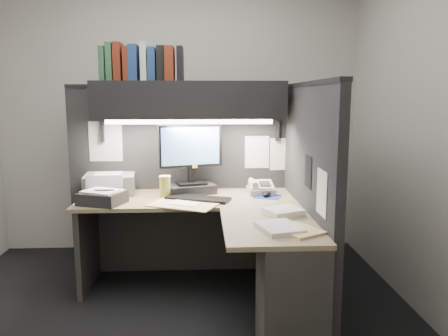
{
  "coord_description": "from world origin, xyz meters",
  "views": [
    {
      "loc": [
        0.23,
        -2.86,
        1.52
      ],
      "look_at": [
        0.39,
        0.51,
        0.97
      ],
      "focal_mm": 35.0,
      "sensor_mm": 36.0,
      "label": 1
    }
  ],
  "objects_px": {
    "telephone": "(261,189)",
    "printer": "(110,184)",
    "notebook_stack": "(102,198)",
    "desk": "(232,256)",
    "monitor": "(191,166)",
    "keyboard": "(198,199)",
    "coffee_cup": "(165,187)",
    "overhead_shelf": "(190,100)"
  },
  "relations": [
    {
      "from": "keyboard",
      "to": "notebook_stack",
      "type": "bearing_deg",
      "value": -152.57
    },
    {
      "from": "desk",
      "to": "notebook_stack",
      "type": "height_order",
      "value": "notebook_stack"
    },
    {
      "from": "desk",
      "to": "monitor",
      "type": "bearing_deg",
      "value": 112.37
    },
    {
      "from": "desk",
      "to": "keyboard",
      "type": "bearing_deg",
      "value": 117.14
    },
    {
      "from": "overhead_shelf",
      "to": "keyboard",
      "type": "distance_m",
      "value": 0.81
    },
    {
      "from": "desk",
      "to": "telephone",
      "type": "bearing_deg",
      "value": 67.17
    },
    {
      "from": "telephone",
      "to": "notebook_stack",
      "type": "height_order",
      "value": "notebook_stack"
    },
    {
      "from": "telephone",
      "to": "coffee_cup",
      "type": "bearing_deg",
      "value": -178.22
    },
    {
      "from": "notebook_stack",
      "to": "printer",
      "type": "bearing_deg",
      "value": 93.01
    },
    {
      "from": "telephone",
      "to": "overhead_shelf",
      "type": "bearing_deg",
      "value": 167.64
    },
    {
      "from": "overhead_shelf",
      "to": "telephone",
      "type": "distance_m",
      "value": 0.93
    },
    {
      "from": "desk",
      "to": "monitor",
      "type": "xyz_separation_m",
      "value": [
        -0.29,
        0.72,
        0.51
      ]
    },
    {
      "from": "overhead_shelf",
      "to": "telephone",
      "type": "height_order",
      "value": "overhead_shelf"
    },
    {
      "from": "monitor",
      "to": "coffee_cup",
      "type": "distance_m",
      "value": 0.29
    },
    {
      "from": "keyboard",
      "to": "printer",
      "type": "relative_size",
      "value": 1.24
    },
    {
      "from": "coffee_cup",
      "to": "monitor",
      "type": "bearing_deg",
      "value": 32.16
    },
    {
      "from": "coffee_cup",
      "to": "notebook_stack",
      "type": "bearing_deg",
      "value": -155.7
    },
    {
      "from": "telephone",
      "to": "desk",
      "type": "bearing_deg",
      "value": -117.08
    },
    {
      "from": "overhead_shelf",
      "to": "monitor",
      "type": "bearing_deg",
      "value": -80.94
    },
    {
      "from": "monitor",
      "to": "notebook_stack",
      "type": "relative_size",
      "value": 1.88
    },
    {
      "from": "desk",
      "to": "overhead_shelf",
      "type": "xyz_separation_m",
      "value": [
        -0.3,
        0.75,
        1.06
      ]
    },
    {
      "from": "coffee_cup",
      "to": "overhead_shelf",
      "type": "bearing_deg",
      "value": 39.41
    },
    {
      "from": "keyboard",
      "to": "coffee_cup",
      "type": "xyz_separation_m",
      "value": [
        -0.26,
        0.12,
        0.07
      ]
    },
    {
      "from": "keyboard",
      "to": "coffee_cup",
      "type": "bearing_deg",
      "value": 176.14
    },
    {
      "from": "notebook_stack",
      "to": "coffee_cup",
      "type": "bearing_deg",
      "value": 24.3
    },
    {
      "from": "monitor",
      "to": "notebook_stack",
      "type": "height_order",
      "value": "monitor"
    },
    {
      "from": "monitor",
      "to": "coffee_cup",
      "type": "relative_size",
      "value": 3.51
    },
    {
      "from": "desk",
      "to": "coffee_cup",
      "type": "distance_m",
      "value": 0.86
    },
    {
      "from": "desk",
      "to": "overhead_shelf",
      "type": "distance_m",
      "value": 1.33
    },
    {
      "from": "monitor",
      "to": "keyboard",
      "type": "relative_size",
      "value": 1.15
    },
    {
      "from": "desk",
      "to": "printer",
      "type": "height_order",
      "value": "printer"
    },
    {
      "from": "overhead_shelf",
      "to": "coffee_cup",
      "type": "relative_size",
      "value": 9.5
    },
    {
      "from": "desk",
      "to": "notebook_stack",
      "type": "bearing_deg",
      "value": 158.15
    },
    {
      "from": "overhead_shelf",
      "to": "telephone",
      "type": "bearing_deg",
      "value": -8.11
    },
    {
      "from": "monitor",
      "to": "desk",
      "type": "bearing_deg",
      "value": -84.58
    },
    {
      "from": "printer",
      "to": "notebook_stack",
      "type": "height_order",
      "value": "printer"
    },
    {
      "from": "monitor",
      "to": "telephone",
      "type": "height_order",
      "value": "monitor"
    },
    {
      "from": "telephone",
      "to": "notebook_stack",
      "type": "xyz_separation_m",
      "value": [
        -1.24,
        -0.29,
        0.0
      ]
    },
    {
      "from": "desk",
      "to": "monitor",
      "type": "relative_size",
      "value": 2.97
    },
    {
      "from": "desk",
      "to": "keyboard",
      "type": "height_order",
      "value": "keyboard"
    },
    {
      "from": "keyboard",
      "to": "telephone",
      "type": "bearing_deg",
      "value": 42.42
    },
    {
      "from": "telephone",
      "to": "printer",
      "type": "height_order",
      "value": "printer"
    }
  ]
}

